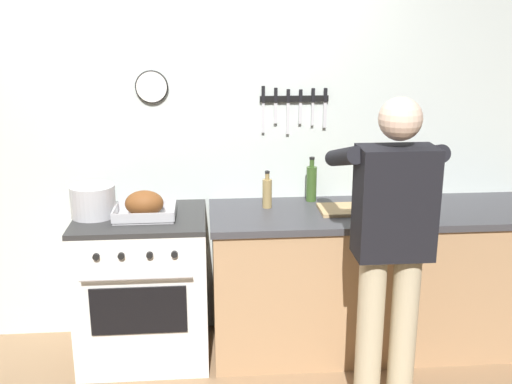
{
  "coord_description": "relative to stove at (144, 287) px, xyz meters",
  "views": [
    {
      "loc": [
        0.17,
        -2.45,
        2.02
      ],
      "look_at": [
        0.45,
        0.85,
        1.07
      ],
      "focal_mm": 43.02,
      "sensor_mm": 36.0,
      "label": 1
    }
  ],
  "objects": [
    {
      "name": "counter_block",
      "position": [
        1.42,
        0.0,
        0.0
      ],
      "size": [
        2.03,
        0.65,
        0.9
      ],
      "color": "tan",
      "rests_on": "ground"
    },
    {
      "name": "cutting_board",
      "position": [
        1.24,
        -0.01,
        0.46
      ],
      "size": [
        0.36,
        0.24,
        0.02
      ],
      "primitive_type": "cube",
      "color": "tan",
      "rests_on": "counter_block"
    },
    {
      "name": "person_cook",
      "position": [
        1.31,
        -0.61,
        0.5
      ],
      "size": [
        0.51,
        0.63,
        1.66
      ],
      "rotation": [
        0.0,
        0.0,
        1.42
      ],
      "color": "#C6B793",
      "rests_on": "ground"
    },
    {
      "name": "bottle_olive_oil",
      "position": [
        1.05,
        0.22,
        0.57
      ],
      "size": [
        0.07,
        0.07,
        0.28
      ],
      "color": "#385623",
      "rests_on": "counter_block"
    },
    {
      "name": "stock_pot",
      "position": [
        -0.27,
        0.02,
        0.54
      ],
      "size": [
        0.26,
        0.26,
        0.18
      ],
      "color": "#B7B7BC",
      "rests_on": "stove"
    },
    {
      "name": "stove",
      "position": [
        0.0,
        0.0,
        0.0
      ],
      "size": [
        0.76,
        0.67,
        0.9
      ],
      "color": "white",
      "rests_on": "ground"
    },
    {
      "name": "roasting_pan",
      "position": [
        0.03,
        -0.04,
        0.52
      ],
      "size": [
        0.35,
        0.26,
        0.16
      ],
      "color": "#B7B7BC",
      "rests_on": "stove"
    },
    {
      "name": "bottle_vinegar",
      "position": [
        0.76,
        0.1,
        0.54
      ],
      "size": [
        0.06,
        0.06,
        0.23
      ],
      "color": "#997F4C",
      "rests_on": "counter_block"
    },
    {
      "name": "wall_back",
      "position": [
        0.22,
        0.36,
        0.85
      ],
      "size": [
        6.0,
        0.13,
        2.6
      ],
      "color": "silver",
      "rests_on": "ground"
    },
    {
      "name": "bottle_cooking_oil",
      "position": [
        1.39,
        0.14,
        0.55
      ],
      "size": [
        0.07,
        0.07,
        0.24
      ],
      "color": "gold",
      "rests_on": "counter_block"
    }
  ]
}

